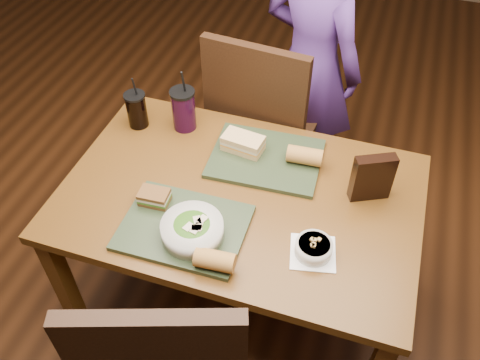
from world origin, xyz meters
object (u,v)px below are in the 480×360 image
object	(u,v)px
dining_table	(240,210)
tray_near	(184,227)
baguette_far	(305,156)
diner	(311,65)
sandwich_near	(154,197)
sandwich_far	(243,143)
chip_bag	(372,178)
tray_far	(266,158)
cup_berry	(184,109)
salad_bowl	(192,229)
baguette_near	(215,260)
soup_bowl	(314,248)
chair_far	(260,124)
cup_cola	(137,110)

from	to	relation	value
dining_table	tray_near	distance (m)	0.27
baguette_far	diner	bearing A→B (deg)	100.36
sandwich_near	sandwich_far	xyz separation A→B (m)	(0.21, 0.36, 0.01)
tray_near	chip_bag	xyz separation A→B (m)	(0.57, 0.35, 0.09)
tray_far	cup_berry	bearing A→B (deg)	166.33
salad_bowl	dining_table	bearing A→B (deg)	71.27
baguette_near	baguette_far	size ratio (longest dim) A/B	0.96
sandwich_near	salad_bowl	bearing A→B (deg)	-28.22
soup_bowl	dining_table	bearing A→B (deg)	150.00
chair_far	salad_bowl	world-z (taller)	chair_far
sandwich_far	baguette_far	size ratio (longest dim) A/B	1.25
salad_bowl	cup_cola	world-z (taller)	cup_cola
sandwich_far	salad_bowl	bearing A→B (deg)	-93.23
tray_near	tray_far	size ratio (longest dim) A/B	1.00
salad_bowl	cup_cola	size ratio (longest dim) A/B	0.88
diner	cup_berry	distance (m)	0.75
chip_bag	cup_cola	bearing A→B (deg)	147.06
sandwich_near	tray_far	bearing A→B (deg)	48.40
chair_far	tray_near	distance (m)	0.82
tray_far	soup_bowl	bearing A→B (deg)	-54.42
soup_bowl	sandwich_far	xyz separation A→B (m)	(-0.37, 0.39, 0.02)
salad_bowl	cup_berry	world-z (taller)	cup_berry
soup_bowl	baguette_far	size ratio (longest dim) A/B	1.31
dining_table	baguette_near	xyz separation A→B (m)	(0.03, -0.34, 0.14)
tray_far	baguette_near	distance (m)	0.54
dining_table	salad_bowl	xyz separation A→B (m)	(-0.08, -0.25, 0.14)
sandwich_far	baguette_far	distance (m)	0.24
dining_table	tray_far	bearing A→B (deg)	78.58
diner	cup_berry	bearing A→B (deg)	80.15
tray_far	cup_cola	world-z (taller)	cup_cola
tray_near	soup_bowl	distance (m)	0.44
chip_bag	diner	bearing A→B (deg)	89.60
sandwich_near	cup_cola	distance (m)	0.47
tray_near	cup_berry	bearing A→B (deg)	112.11
diner	baguette_far	xyz separation A→B (m)	(0.13, -0.71, 0.06)
dining_table	cup_berry	world-z (taller)	cup_berry
chair_far	tray_far	world-z (taller)	chair_far
baguette_near	chair_far	bearing A→B (deg)	97.51
tray_far	baguette_far	distance (m)	0.15
chair_far	cup_cola	size ratio (longest dim) A/B	4.53
soup_bowl	chip_bag	world-z (taller)	chip_bag
tray_far	salad_bowl	distance (m)	0.47
diner	salad_bowl	distance (m)	1.18
tray_near	cup_berry	world-z (taller)	cup_berry
diner	tray_near	bearing A→B (deg)	102.77
diner	baguette_near	world-z (taller)	diner
diner	cup_cola	distance (m)	0.90
salad_bowl	sandwich_far	bearing A→B (deg)	86.77
sandwich_near	soup_bowl	bearing A→B (deg)	-3.05
dining_table	chair_far	world-z (taller)	chair_far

